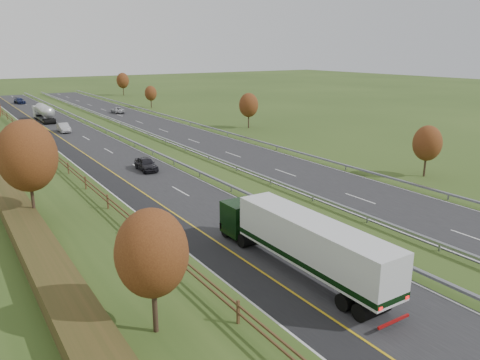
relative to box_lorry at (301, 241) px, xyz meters
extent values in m
plane|color=#2E4619|center=(8.20, 41.16, -2.33)|extent=(400.00, 400.00, 0.00)
cube|color=black|center=(0.20, 46.16, -2.31)|extent=(10.50, 200.00, 0.04)
cube|color=black|center=(16.70, 46.16, -2.31)|extent=(10.50, 200.00, 0.04)
cube|color=black|center=(-3.55, 46.16, -2.31)|extent=(3.00, 200.00, 0.04)
cube|color=silver|center=(-4.85, 46.16, -2.28)|extent=(0.15, 200.00, 0.01)
cube|color=gold|center=(-2.05, 46.16, -2.28)|extent=(0.15, 200.00, 0.01)
cube|color=silver|center=(5.25, 46.16, -2.28)|extent=(0.15, 200.00, 0.01)
cube|color=silver|center=(11.65, 46.16, -2.28)|extent=(0.15, 200.00, 0.01)
cube|color=silver|center=(21.75, 46.16, -2.28)|extent=(0.15, 200.00, 0.01)
cube|color=silver|center=(1.45, -2.84, -2.28)|extent=(0.15, 4.00, 0.01)
cube|color=silver|center=(15.45, -2.84, -2.28)|extent=(0.15, 4.00, 0.01)
cube|color=silver|center=(1.45, 9.16, -2.28)|extent=(0.15, 4.00, 0.01)
cube|color=silver|center=(15.45, 9.16, -2.28)|extent=(0.15, 4.00, 0.01)
cube|color=silver|center=(1.45, 21.16, -2.28)|extent=(0.15, 4.00, 0.01)
cube|color=silver|center=(15.45, 21.16, -2.28)|extent=(0.15, 4.00, 0.01)
cube|color=silver|center=(1.45, 33.16, -2.28)|extent=(0.15, 4.00, 0.01)
cube|color=silver|center=(15.45, 33.16, -2.28)|extent=(0.15, 4.00, 0.01)
cube|color=silver|center=(1.45, 45.16, -2.28)|extent=(0.15, 4.00, 0.01)
cube|color=silver|center=(15.45, 45.16, -2.28)|extent=(0.15, 4.00, 0.01)
cube|color=silver|center=(1.45, 57.16, -2.28)|extent=(0.15, 4.00, 0.01)
cube|color=silver|center=(15.45, 57.16, -2.28)|extent=(0.15, 4.00, 0.01)
cube|color=silver|center=(1.45, 69.16, -2.28)|extent=(0.15, 4.00, 0.01)
cube|color=silver|center=(15.45, 69.16, -2.28)|extent=(0.15, 4.00, 0.01)
cube|color=silver|center=(1.45, 81.16, -2.28)|extent=(0.15, 4.00, 0.01)
cube|color=silver|center=(15.45, 81.16, -2.28)|extent=(0.15, 4.00, 0.01)
cube|color=silver|center=(1.45, 93.16, -2.28)|extent=(0.15, 4.00, 0.01)
cube|color=silver|center=(15.45, 93.16, -2.28)|extent=(0.15, 4.00, 0.01)
cube|color=silver|center=(1.45, 105.16, -2.28)|extent=(0.15, 4.00, 0.01)
cube|color=silver|center=(15.45, 105.16, -2.28)|extent=(0.15, 4.00, 0.01)
cube|color=silver|center=(1.45, 117.16, -2.28)|extent=(0.15, 4.00, 0.01)
cube|color=silver|center=(15.45, 117.16, -2.28)|extent=(0.15, 4.00, 0.01)
cube|color=silver|center=(1.45, 129.16, -2.28)|extent=(0.15, 4.00, 0.01)
cube|color=silver|center=(15.45, 129.16, -2.28)|extent=(0.15, 4.00, 0.01)
cube|color=silver|center=(1.45, 141.16, -2.28)|extent=(0.15, 4.00, 0.01)
cube|color=silver|center=(15.45, 141.16, -2.28)|extent=(0.15, 4.00, 0.01)
cube|color=#422B19|center=(-8.30, 46.16, 0.22)|extent=(0.08, 184.00, 0.10)
cube|color=#422B19|center=(-8.30, 46.16, 0.62)|extent=(0.08, 184.00, 0.10)
cube|color=#422B19|center=(-8.30, -5.34, 0.27)|extent=(0.12, 0.12, 1.20)
cube|color=#422B19|center=(-8.30, 1.16, 0.27)|extent=(0.12, 0.12, 1.20)
cube|color=#422B19|center=(-8.30, 7.66, 0.27)|extent=(0.12, 0.12, 1.20)
cube|color=#422B19|center=(-8.30, 14.16, 0.27)|extent=(0.12, 0.12, 1.20)
cube|color=#422B19|center=(-8.30, 20.66, 0.27)|extent=(0.12, 0.12, 1.20)
cube|color=#422B19|center=(-8.30, 27.16, 0.27)|extent=(0.12, 0.12, 1.20)
cube|color=#422B19|center=(-8.30, 33.66, 0.27)|extent=(0.12, 0.12, 1.20)
cube|color=#422B19|center=(-8.30, 40.16, 0.27)|extent=(0.12, 0.12, 1.20)
cube|color=#422B19|center=(-8.30, 46.66, 0.27)|extent=(0.12, 0.12, 1.20)
cube|color=#422B19|center=(-8.30, 53.16, 0.27)|extent=(0.12, 0.12, 1.20)
cube|color=#422B19|center=(-8.30, 59.66, 0.27)|extent=(0.12, 0.12, 1.20)
cube|color=#422B19|center=(-8.30, 66.16, 0.27)|extent=(0.12, 0.12, 1.20)
cube|color=#422B19|center=(-8.30, 72.66, 0.27)|extent=(0.12, 0.12, 1.20)
cube|color=#422B19|center=(-8.30, 79.16, 0.27)|extent=(0.12, 0.12, 1.20)
cube|color=gray|center=(5.90, 46.16, -1.71)|extent=(0.32, 200.00, 0.18)
cube|color=gray|center=(5.90, -2.84, -2.05)|extent=(0.10, 0.14, 0.56)
cube|color=gray|center=(5.90, 4.16, -2.05)|extent=(0.10, 0.14, 0.56)
cube|color=gray|center=(5.90, 11.16, -2.05)|extent=(0.10, 0.14, 0.56)
cube|color=gray|center=(5.90, 18.16, -2.05)|extent=(0.10, 0.14, 0.56)
cube|color=gray|center=(5.90, 25.16, -2.05)|extent=(0.10, 0.14, 0.56)
cube|color=gray|center=(5.90, 32.16, -2.05)|extent=(0.10, 0.14, 0.56)
cube|color=gray|center=(5.90, 39.16, -2.05)|extent=(0.10, 0.14, 0.56)
cube|color=gray|center=(5.90, 46.16, -2.05)|extent=(0.10, 0.14, 0.56)
cube|color=gray|center=(5.90, 53.16, -2.05)|extent=(0.10, 0.14, 0.56)
cube|color=gray|center=(5.90, 60.16, -2.05)|extent=(0.10, 0.14, 0.56)
cube|color=gray|center=(5.90, 67.16, -2.05)|extent=(0.10, 0.14, 0.56)
cube|color=gray|center=(5.90, 74.16, -2.05)|extent=(0.10, 0.14, 0.56)
cube|color=gray|center=(5.90, 81.16, -2.05)|extent=(0.10, 0.14, 0.56)
cube|color=gray|center=(5.90, 88.16, -2.05)|extent=(0.10, 0.14, 0.56)
cube|color=gray|center=(5.90, 95.16, -2.05)|extent=(0.10, 0.14, 0.56)
cube|color=gray|center=(5.90, 102.16, -2.05)|extent=(0.10, 0.14, 0.56)
cube|color=gray|center=(5.90, 109.16, -2.05)|extent=(0.10, 0.14, 0.56)
cube|color=gray|center=(5.90, 116.16, -2.05)|extent=(0.10, 0.14, 0.56)
cube|color=gray|center=(5.90, 123.16, -2.05)|extent=(0.10, 0.14, 0.56)
cube|color=gray|center=(5.90, 130.16, -2.05)|extent=(0.10, 0.14, 0.56)
cube|color=gray|center=(5.90, 137.16, -2.05)|extent=(0.10, 0.14, 0.56)
cube|color=gray|center=(5.90, 144.16, -2.05)|extent=(0.10, 0.14, 0.56)
cube|color=gray|center=(11.00, 46.16, -1.71)|extent=(0.32, 200.00, 0.18)
cube|color=gray|center=(11.00, -2.84, -2.05)|extent=(0.10, 0.14, 0.56)
cube|color=gray|center=(11.00, 4.16, -2.05)|extent=(0.10, 0.14, 0.56)
cube|color=gray|center=(11.00, 11.16, -2.05)|extent=(0.10, 0.14, 0.56)
cube|color=gray|center=(11.00, 18.16, -2.05)|extent=(0.10, 0.14, 0.56)
cube|color=gray|center=(11.00, 25.16, -2.05)|extent=(0.10, 0.14, 0.56)
cube|color=gray|center=(11.00, 32.16, -2.05)|extent=(0.10, 0.14, 0.56)
cube|color=gray|center=(11.00, 39.16, -2.05)|extent=(0.10, 0.14, 0.56)
cube|color=gray|center=(11.00, 46.16, -2.05)|extent=(0.10, 0.14, 0.56)
cube|color=gray|center=(11.00, 53.16, -2.05)|extent=(0.10, 0.14, 0.56)
cube|color=gray|center=(11.00, 60.16, -2.05)|extent=(0.10, 0.14, 0.56)
cube|color=gray|center=(11.00, 67.16, -2.05)|extent=(0.10, 0.14, 0.56)
cube|color=gray|center=(11.00, 74.16, -2.05)|extent=(0.10, 0.14, 0.56)
cube|color=gray|center=(11.00, 81.16, -2.05)|extent=(0.10, 0.14, 0.56)
cube|color=gray|center=(11.00, 88.16, -2.05)|extent=(0.10, 0.14, 0.56)
cube|color=gray|center=(11.00, 95.16, -2.05)|extent=(0.10, 0.14, 0.56)
cube|color=gray|center=(11.00, 102.16, -2.05)|extent=(0.10, 0.14, 0.56)
cube|color=gray|center=(11.00, 109.16, -2.05)|extent=(0.10, 0.14, 0.56)
cube|color=gray|center=(11.00, 116.16, -2.05)|extent=(0.10, 0.14, 0.56)
cube|color=gray|center=(11.00, 123.16, -2.05)|extent=(0.10, 0.14, 0.56)
cube|color=gray|center=(11.00, 130.16, -2.05)|extent=(0.10, 0.14, 0.56)
cube|color=gray|center=(11.00, 137.16, -2.05)|extent=(0.10, 0.14, 0.56)
cube|color=gray|center=(11.00, 144.16, -2.05)|extent=(0.10, 0.14, 0.56)
cube|color=gray|center=(22.50, 46.16, -1.71)|extent=(0.32, 200.00, 0.18)
cube|color=gray|center=(22.50, 4.16, -2.05)|extent=(0.10, 0.14, 0.56)
cube|color=gray|center=(22.50, 18.16, -2.05)|extent=(0.10, 0.14, 0.56)
cube|color=gray|center=(22.50, 32.16, -2.05)|extent=(0.10, 0.14, 0.56)
cube|color=gray|center=(22.50, 46.16, -2.05)|extent=(0.10, 0.14, 0.56)
cube|color=gray|center=(22.50, 60.16, -2.05)|extent=(0.10, 0.14, 0.56)
cube|color=gray|center=(22.50, 74.16, -2.05)|extent=(0.10, 0.14, 0.56)
cube|color=gray|center=(22.50, 88.16, -2.05)|extent=(0.10, 0.14, 0.56)
cube|color=gray|center=(22.50, 102.16, -2.05)|extent=(0.10, 0.14, 0.56)
cube|color=gray|center=(22.50, 116.16, -2.05)|extent=(0.10, 0.14, 0.56)
cube|color=gray|center=(22.50, 130.16, -2.05)|extent=(0.10, 0.14, 0.56)
cube|color=gray|center=(22.50, 144.16, -2.05)|extent=(0.10, 0.14, 0.56)
cylinder|color=#2D2116|center=(-11.80, -3.84, 0.88)|extent=(0.24, 0.24, 2.43)
ellipsoid|color=#4D2510|center=(-11.80, -3.84, 3.56)|extent=(3.24, 3.24, 4.05)
cylinder|color=#2D2116|center=(-13.80, 14.16, 1.24)|extent=(0.24, 0.24, 3.15)
ellipsoid|color=#4D2510|center=(-13.80, 14.16, 4.71)|extent=(4.20, 4.20, 5.25)
cylinder|color=#2D2116|center=(-10.80, 32.16, 0.75)|extent=(0.24, 0.24, 2.16)
ellipsoid|color=#4D2510|center=(-10.80, 32.16, 3.13)|extent=(2.88, 2.88, 3.60)
cylinder|color=#2D2116|center=(28.20, 11.16, -1.09)|extent=(0.24, 0.24, 2.48)
ellipsoid|color=#4D2510|center=(28.20, 11.16, 1.63)|extent=(3.30, 3.30, 4.12)
cylinder|color=#2D2116|center=(30.20, 51.16, -0.98)|extent=(0.24, 0.24, 2.70)
ellipsoid|color=#4D2510|center=(30.20, 51.16, 1.99)|extent=(3.60, 3.60, 4.50)
cylinder|color=#2D2116|center=(27.20, 91.16, -1.21)|extent=(0.24, 0.24, 2.25)
ellipsoid|color=#4D2510|center=(27.20, 91.16, 1.27)|extent=(3.00, 3.00, 3.75)
cylinder|color=#2D2116|center=(32.20, 126.16, -0.87)|extent=(0.24, 0.24, 2.93)
ellipsoid|color=#4D2510|center=(32.20, 126.16, 2.35)|extent=(3.90, 3.90, 4.88)
cube|color=black|center=(0.00, 7.19, -0.59)|extent=(2.50, 2.40, 2.50)
cube|color=gray|center=(0.00, 8.29, -1.39)|extent=(2.50, 0.30, 0.50)
cube|color=silver|center=(0.00, -1.11, 0.37)|extent=(2.55, 13.00, 2.80)
cube|color=black|center=(0.00, -1.11, -0.68)|extent=(2.58, 13.02, 0.35)
cube|color=maroon|center=(0.00, -7.71, -1.84)|extent=(2.40, 0.12, 0.14)
cube|color=red|center=(-1.05, -7.63, -0.78)|extent=(0.25, 0.06, 0.18)
cube|color=red|center=(1.05, -7.63, -0.78)|extent=(0.25, 0.06, 0.18)
cylinder|color=black|center=(0.00, 7.99, -1.77)|extent=(2.20, 1.04, 1.04)
cylinder|color=black|center=(0.00, 5.59, -1.77)|extent=(2.20, 1.04, 1.04)
cylinder|color=black|center=(0.00, -4.91, -1.77)|extent=(2.20, 1.04, 1.04)
cylinder|color=black|center=(0.00, -6.21, -1.77)|extent=(2.20, 1.04, 1.04)
cube|color=silver|center=(-0.45, 85.54, -0.74)|extent=(2.40, 2.20, 2.30)
cube|color=gray|center=(-0.45, 80.14, -1.74)|extent=(2.30, 8.50, 0.25)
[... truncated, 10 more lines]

